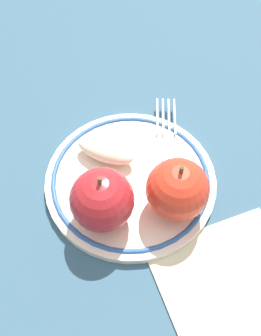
{
  "coord_description": "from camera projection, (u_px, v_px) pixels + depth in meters",
  "views": [
    {
      "loc": [
        -0.1,
        -0.24,
        0.41
      ],
      "look_at": [
        -0.02,
        -0.01,
        0.03
      ],
      "focal_mm": 40.0,
      "sensor_mm": 36.0,
      "label": 1
    }
  ],
  "objects": [
    {
      "name": "ground_plane",
      "position": [
        142.0,
        172.0,
        0.49
      ],
      "size": [
        2.0,
        2.0,
        0.0
      ],
      "primitive_type": "plane",
      "color": "#304F62"
    },
    {
      "name": "apple_slice_front",
      "position": [
        106.0,
        150.0,
        0.47
      ],
      "size": [
        0.08,
        0.08,
        0.02
      ],
      "primitive_type": "ellipsoid",
      "rotation": [
        0.0,
        0.0,
        2.41
      ],
      "color": "beige",
      "rests_on": "plate"
    },
    {
      "name": "apple_red_whole",
      "position": [
        177.0,
        189.0,
        0.42
      ],
      "size": [
        0.07,
        0.07,
        0.08
      ],
      "color": "red",
      "rests_on": "plate"
    },
    {
      "name": "apple_second_whole",
      "position": [
        102.0,
        200.0,
        0.41
      ],
      "size": [
        0.07,
        0.07,
        0.08
      ],
      "color": "#AD2024",
      "rests_on": "plate"
    },
    {
      "name": "fork",
      "position": [
        167.0,
        154.0,
        0.48
      ],
      "size": [
        0.08,
        0.18,
        0.0
      ],
      "rotation": [
        0.0,
        0.0,
        1.19
      ],
      "color": "silver",
      "rests_on": "plate"
    },
    {
      "name": "napkin_folded",
      "position": [
        236.0,
        291.0,
        0.4
      ],
      "size": [
        0.16,
        0.16,
        0.01
      ],
      "primitive_type": "cube",
      "rotation": [
        0.0,
        0.0,
        0.01
      ],
      "color": "beige",
      "rests_on": "ground_plane"
    },
    {
      "name": "plate",
      "position": [
        130.0,
        180.0,
        0.47
      ],
      "size": [
        0.21,
        0.21,
        0.01
      ],
      "color": "beige",
      "rests_on": "ground_plane"
    }
  ]
}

